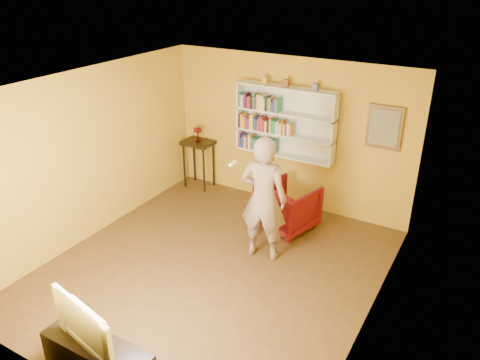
# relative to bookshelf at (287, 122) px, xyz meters

# --- Properties ---
(room_shell) EXTENTS (5.30, 5.80, 2.88)m
(room_shell) POSITION_rel_bookshelf_xyz_m (0.00, -2.41, -0.58)
(room_shell) COLOR #452F16
(room_shell) RESTS_ON ground
(bookshelf) EXTENTS (1.80, 0.29, 1.23)m
(bookshelf) POSITION_rel_bookshelf_xyz_m (0.00, 0.00, 0.00)
(bookshelf) COLOR silver
(bookshelf) RESTS_ON room_shell
(books_row_lower) EXTENTS (0.72, 0.19, 0.27)m
(books_row_lower) POSITION_rel_bookshelf_xyz_m (-0.50, -0.10, -0.46)
(books_row_lower) COLOR #682672
(books_row_lower) RESTS_ON bookshelf
(books_row_middle) EXTENTS (1.02, 0.19, 0.27)m
(books_row_middle) POSITION_rel_bookshelf_xyz_m (-0.36, -0.11, -0.09)
(books_row_middle) COLOR black
(books_row_middle) RESTS_ON bookshelf
(books_row_upper) EXTENTS (0.76, 0.19, 0.27)m
(books_row_upper) POSITION_rel_bookshelf_xyz_m (-0.48, -0.11, 0.30)
(books_row_upper) COLOR #1D834D
(books_row_upper) RESTS_ON bookshelf
(ornament_left) EXTENTS (0.08, 0.08, 0.12)m
(ornament_left) POSITION_rel_bookshelf_xyz_m (-0.41, -0.06, 0.68)
(ornament_left) COLOR gold
(ornament_left) RESTS_ON bookshelf
(ornament_centre) EXTENTS (0.09, 0.09, 0.12)m
(ornament_centre) POSITION_rel_bookshelf_xyz_m (-0.01, -0.06, 0.68)
(ornament_centre) COLOR brown
(ornament_centre) RESTS_ON bookshelf
(ornament_right) EXTENTS (0.08, 0.08, 0.12)m
(ornament_right) POSITION_rel_bookshelf_xyz_m (0.51, -0.06, 0.68)
(ornament_right) COLOR slate
(ornament_right) RESTS_ON bookshelf
(framed_painting) EXTENTS (0.55, 0.05, 0.70)m
(framed_painting) POSITION_rel_bookshelf_xyz_m (1.65, 0.05, 0.16)
(framed_painting) COLOR brown
(framed_painting) RESTS_ON room_shell
(console_table) EXTENTS (0.58, 0.44, 0.95)m
(console_table) POSITION_rel_bookshelf_xyz_m (-1.78, -0.16, -0.81)
(console_table) COLOR black
(console_table) RESTS_ON ground
(ruby_lustre) EXTENTS (0.17, 0.17, 0.28)m
(ruby_lustre) POSITION_rel_bookshelf_xyz_m (-1.78, -0.16, -0.44)
(ruby_lustre) COLOR maroon
(ruby_lustre) RESTS_ON console_table
(armchair) EXTENTS (1.03, 1.05, 0.78)m
(armchair) POSITION_rel_bookshelf_xyz_m (0.43, -0.76, -1.20)
(armchair) COLOR #4B050F
(armchair) RESTS_ON ground
(person) EXTENTS (0.77, 0.58, 1.93)m
(person) POSITION_rel_bookshelf_xyz_m (0.45, -1.71, -0.63)
(person) COLOR #7E675C
(person) RESTS_ON ground
(game_remote) EXTENTS (0.04, 0.15, 0.04)m
(game_remote) POSITION_rel_bookshelf_xyz_m (0.15, -2.07, -0.00)
(game_remote) COLOR white
(game_remote) RESTS_ON person
(tv_cabinet) EXTENTS (1.29, 0.39, 0.46)m
(tv_cabinet) POSITION_rel_bookshelf_xyz_m (0.02, -4.66, -1.36)
(tv_cabinet) COLOR black
(tv_cabinet) RESTS_ON ground
(television) EXTENTS (1.01, 0.34, 0.58)m
(television) POSITION_rel_bookshelf_xyz_m (0.02, -4.66, -0.84)
(television) COLOR black
(television) RESTS_ON tv_cabinet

